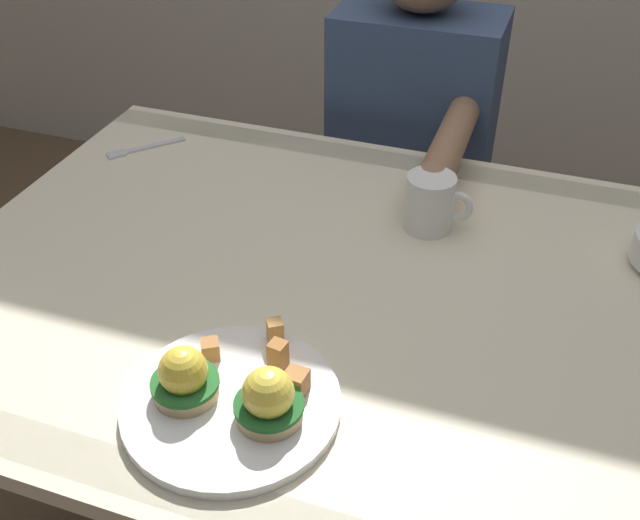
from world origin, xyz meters
TOP-DOWN VIEW (x-y plane):
  - dining_table at (0.00, 0.00)m, footprint 1.20×0.90m
  - eggs_benedict_plate at (-0.03, -0.27)m, footprint 0.27×0.27m
  - coffee_mug at (0.11, 0.20)m, footprint 0.11×0.08m
  - fork at (-0.48, 0.28)m, footprint 0.12×0.13m
  - diner_person at (-0.02, 0.60)m, footprint 0.34×0.54m

SIDE VIEW (x-z plane):
  - dining_table at x=0.00m, z-range 0.26..1.00m
  - diner_person at x=-0.02m, z-range 0.08..1.22m
  - fork at x=-0.48m, z-range 0.74..0.74m
  - eggs_benedict_plate at x=-0.03m, z-range 0.72..0.81m
  - coffee_mug at x=0.11m, z-range 0.74..0.84m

